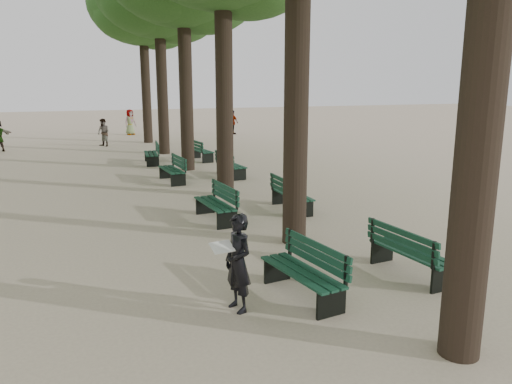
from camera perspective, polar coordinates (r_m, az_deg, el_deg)
name	(u,v)px	position (r m, az deg, el deg)	size (l,w,h in m)	color
ground	(289,308)	(8.01, 3.78, -13.13)	(120.00, 120.00, 0.00)	#C1AF92
tree_central_5	(142,5)	(30.19, -12.89, 20.12)	(6.00, 6.00, 9.95)	#33261C
bench_left_0	(302,282)	(8.29, 5.27, -10.19)	(0.81, 1.86, 0.92)	black
bench_left_1	(215,210)	(12.71, -4.66, -2.11)	(0.70, 1.84, 0.92)	black
bench_left_2	(172,175)	(17.86, -9.58, 1.99)	(0.69, 1.83, 0.92)	black
bench_left_3	(152,158)	(22.07, -11.85, 3.87)	(0.76, 1.85, 0.92)	black
bench_right_0	(411,261)	(9.57, 17.25, -7.58)	(0.72, 1.84, 0.92)	black
bench_right_1	(292,201)	(13.74, 4.12, -0.99)	(0.59, 1.81, 0.92)	black
bench_right_2	(231,170)	(18.64, -2.87, 2.58)	(0.71, 1.84, 0.92)	black
bench_right_3	(202,154)	(22.68, -6.25, 4.28)	(0.76, 1.85, 0.92)	black
man_with_map	(238,263)	(7.66, -2.07, -8.09)	(0.66, 0.67, 1.53)	black
pedestrian_a	(104,133)	(28.79, -17.03, 6.51)	(0.74, 0.30, 1.52)	#262628
pedestrian_d	(130,122)	(34.78, -14.18, 7.75)	(0.83, 0.34, 1.70)	#262628
pedestrian_c	(233,122)	(34.12, -2.69, 7.96)	(0.95, 0.32, 1.62)	#262628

